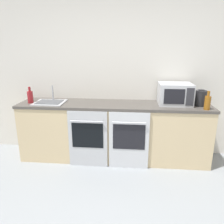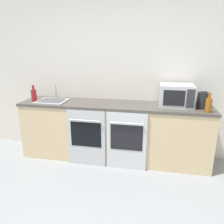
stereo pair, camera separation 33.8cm
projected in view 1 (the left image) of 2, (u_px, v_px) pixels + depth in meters
name	position (u px, v px, depth m)	size (l,w,h in m)	color
wall_back	(116.00, 75.00, 3.54)	(10.00, 0.06, 2.60)	silver
counter_back	(114.00, 131.00, 3.47)	(2.93, 0.61, 0.91)	#D1B789
oven_left	(88.00, 139.00, 3.21)	(0.58, 0.06, 0.87)	#B7BABF
oven_right	(129.00, 141.00, 3.16)	(0.58, 0.06, 0.87)	silver
microwave	(175.00, 94.00, 3.26)	(0.48, 0.40, 0.32)	#B7BABF
bottle_clear	(198.00, 97.00, 3.36)	(0.07, 0.07, 0.22)	silver
bottle_red	(30.00, 97.00, 3.35)	(0.09, 0.09, 0.25)	maroon
bottle_amber	(207.00, 102.00, 2.99)	(0.08, 0.08, 0.26)	#8C5114
kettle	(201.00, 98.00, 3.18)	(0.16, 0.16, 0.24)	#232326
sink	(50.00, 102.00, 3.38)	(0.46, 0.41, 0.25)	#A8AAAF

